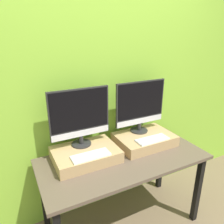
% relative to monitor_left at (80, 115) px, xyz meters
% --- Properties ---
extents(wall_back, '(8.00, 0.04, 2.60)m').
position_rel_monitor_left_xyz_m(wall_back, '(0.31, 0.19, 0.16)').
color(wall_back, '#8CC638').
rests_on(wall_back, ground_plane).
extents(workbench, '(1.47, 0.68, 0.76)m').
position_rel_monitor_left_xyz_m(workbench, '(0.31, -0.22, -0.47)').
color(workbench, brown).
rests_on(workbench, ground_plane).
extents(wooden_riser_left, '(0.55, 0.39, 0.10)m').
position_rel_monitor_left_xyz_m(wooden_riser_left, '(0.00, -0.10, -0.33)').
color(wooden_riser_left, tan).
rests_on(wooden_riser_left, workbench).
extents(monitor_left, '(0.53, 0.17, 0.51)m').
position_rel_monitor_left_xyz_m(monitor_left, '(0.00, 0.00, 0.00)').
color(monitor_left, '#282828').
rests_on(monitor_left, wooden_riser_left).
extents(keyboard_left, '(0.32, 0.12, 0.01)m').
position_rel_monitor_left_xyz_m(keyboard_left, '(0.00, -0.22, -0.27)').
color(keyboard_left, silver).
rests_on(keyboard_left, wooden_riser_left).
extents(wooden_riser_right, '(0.55, 0.39, 0.10)m').
position_rel_monitor_left_xyz_m(wooden_riser_right, '(0.61, -0.10, -0.33)').
color(wooden_riser_right, tan).
rests_on(wooden_riser_right, workbench).
extents(monitor_right, '(0.53, 0.17, 0.51)m').
position_rel_monitor_left_xyz_m(monitor_right, '(0.61, 0.00, 0.00)').
color(monitor_right, '#282828').
rests_on(monitor_right, wooden_riser_right).
extents(keyboard_right, '(0.32, 0.12, 0.01)m').
position_rel_monitor_left_xyz_m(keyboard_right, '(0.61, -0.22, -0.27)').
color(keyboard_right, silver).
rests_on(keyboard_right, wooden_riser_right).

